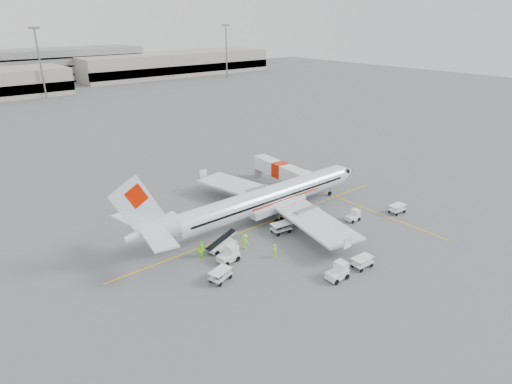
% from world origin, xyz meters
% --- Properties ---
extents(ground, '(360.00, 360.00, 0.00)m').
position_xyz_m(ground, '(0.00, 0.00, 0.00)').
color(ground, '#56595B').
extents(stripe_lead, '(44.00, 0.20, 0.01)m').
position_xyz_m(stripe_lead, '(0.00, 0.00, 0.01)').
color(stripe_lead, yellow).
rests_on(stripe_lead, ground).
extents(stripe_cross, '(0.20, 20.00, 0.01)m').
position_xyz_m(stripe_cross, '(14.00, -8.00, 0.01)').
color(stripe_cross, yellow).
rests_on(stripe_cross, ground).
extents(terminal_east, '(90.00, 26.00, 10.00)m').
position_xyz_m(terminal_east, '(70.00, 145.00, 5.00)').
color(terminal_east, gray).
rests_on(terminal_east, ground).
extents(parking_garage, '(62.00, 24.00, 14.00)m').
position_xyz_m(parking_garage, '(25.00, 160.00, 7.00)').
color(parking_garage, slate).
rests_on(parking_garage, ground).
extents(mast_center, '(3.20, 1.20, 22.00)m').
position_xyz_m(mast_center, '(5.00, 118.00, 11.00)').
color(mast_center, slate).
rests_on(mast_center, ground).
extents(mast_east, '(3.20, 1.20, 22.00)m').
position_xyz_m(mast_east, '(80.00, 118.00, 11.00)').
color(mast_east, slate).
rests_on(mast_east, ground).
extents(aircraft, '(37.10, 29.12, 10.21)m').
position_xyz_m(aircraft, '(1.18, 0.87, 5.10)').
color(aircraft, white).
rests_on(aircraft, ground).
extents(jet_bridge, '(3.69, 15.08, 3.92)m').
position_xyz_m(jet_bridge, '(10.42, 8.49, 1.96)').
color(jet_bridge, white).
rests_on(jet_bridge, ground).
extents(belt_loader, '(4.70, 1.79, 2.54)m').
position_xyz_m(belt_loader, '(-8.45, -2.00, 1.27)').
color(belt_loader, white).
rests_on(belt_loader, ground).
extents(tug_fore, '(1.98, 1.17, 1.51)m').
position_xyz_m(tug_fore, '(9.39, -6.94, 0.75)').
color(tug_fore, white).
rests_on(tug_fore, ground).
extents(tug_mid, '(2.39, 1.41, 1.83)m').
position_xyz_m(tug_mid, '(-2.87, -14.61, 0.91)').
color(tug_mid, white).
rests_on(tug_mid, ground).
extents(tug_aft, '(2.49, 1.56, 1.84)m').
position_xyz_m(tug_aft, '(-9.52, -4.62, 0.92)').
color(tug_aft, white).
rests_on(tug_aft, ground).
extents(cart_loaded_a, '(2.68, 1.82, 1.30)m').
position_xyz_m(cart_loaded_a, '(-0.31, -3.32, 0.65)').
color(cart_loaded_a, white).
rests_on(cart_loaded_a, ground).
extents(cart_loaded_b, '(2.70, 2.02, 1.26)m').
position_xyz_m(cart_loaded_b, '(-12.34, -7.10, 0.63)').
color(cart_loaded_b, white).
rests_on(cart_loaded_b, ground).
extents(cart_empty_a, '(2.45, 1.52, 1.25)m').
position_xyz_m(cart_empty_a, '(0.98, -14.88, 0.62)').
color(cart_empty_a, white).
rests_on(cart_empty_a, ground).
extents(cart_empty_b, '(2.48, 1.59, 1.24)m').
position_xyz_m(cart_empty_b, '(16.08, -9.34, 0.62)').
color(cart_empty_b, white).
rests_on(cart_empty_b, ground).
extents(cone_nose, '(0.33, 0.33, 0.54)m').
position_xyz_m(cone_nose, '(16.81, 3.01, 0.27)').
color(cone_nose, '#FF5116').
rests_on(cone_nose, ground).
extents(cone_port, '(0.37, 0.37, 0.61)m').
position_xyz_m(cone_port, '(6.96, 10.82, 0.30)').
color(cone_port, '#FF5116').
rests_on(cone_port, ground).
extents(cone_stbd, '(0.42, 0.42, 0.68)m').
position_xyz_m(cone_stbd, '(-2.47, -13.85, 0.34)').
color(cone_stbd, '#FF5116').
rests_on(cone_stbd, ground).
extents(crew_a, '(0.71, 0.66, 1.64)m').
position_xyz_m(crew_a, '(-4.88, -7.23, 0.82)').
color(crew_a, '#78E814').
rests_on(crew_a, ground).
extents(crew_b, '(1.06, 1.00, 1.74)m').
position_xyz_m(crew_b, '(-11.37, -2.03, 0.87)').
color(crew_b, '#78E814').
rests_on(crew_b, ground).
extents(crew_c, '(1.08, 1.38, 1.88)m').
position_xyz_m(crew_c, '(-6.27, -3.50, 0.94)').
color(crew_c, '#78E814').
rests_on(crew_c, ground).
extents(crew_d, '(1.14, 1.03, 1.86)m').
position_xyz_m(crew_d, '(-11.08, -1.66, 0.93)').
color(crew_d, '#78E814').
rests_on(crew_d, ground).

